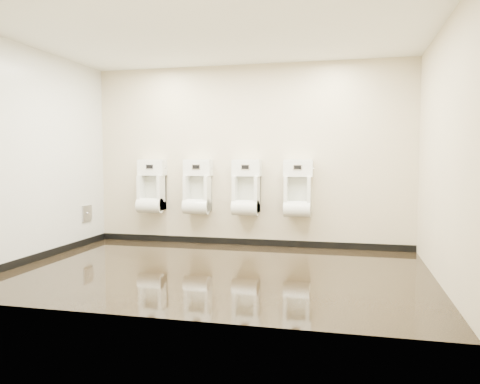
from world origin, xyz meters
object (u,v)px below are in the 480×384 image
object	(u,v)px
access_panel	(87,213)
urinal_1	(197,191)
urinal_0	(151,190)
urinal_2	(246,192)
urinal_3	(298,193)

from	to	relation	value
access_panel	urinal_1	bearing A→B (deg)	13.31
urinal_0	urinal_1	xyz separation A→B (m)	(0.78, 0.00, 0.00)
access_panel	urinal_1	xyz separation A→B (m)	(1.70, 0.40, 0.35)
urinal_2	urinal_3	distance (m)	0.79
access_panel	urinal_0	xyz separation A→B (m)	(0.92, 0.40, 0.35)
urinal_3	urinal_1	bearing A→B (deg)	180.00
urinal_1	urinal_2	bearing A→B (deg)	0.00
access_panel	urinal_3	world-z (taller)	urinal_3
access_panel	urinal_3	bearing A→B (deg)	6.99
urinal_1	urinal_3	world-z (taller)	same
urinal_1	urinal_2	distance (m)	0.78
access_panel	urinal_0	bearing A→B (deg)	23.57
urinal_1	access_panel	bearing A→B (deg)	-166.69
access_panel	urinal_1	world-z (taller)	urinal_1
urinal_0	urinal_1	size ratio (longest dim) A/B	1.00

